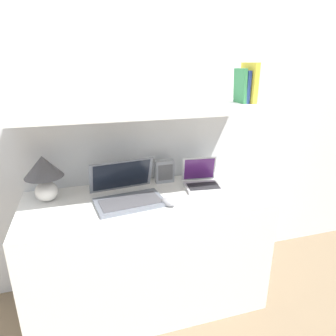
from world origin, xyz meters
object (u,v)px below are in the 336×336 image
laptop_small (202,181)px  book_yellow (249,83)px  computer_mouse (168,202)px  laptop_large (127,193)px  book_green (240,86)px  table_lamp (44,173)px  book_blue (244,87)px  router_box (164,171)px

laptop_small → book_yellow: size_ratio=1.04×
laptop_small → computer_mouse: laptop_small is taller
laptop_large → computer_mouse: size_ratio=3.53×
laptop_small → book_green: book_green is taller
table_lamp → book_green: bearing=-2.9°
table_lamp → laptop_large: (0.45, -0.14, -0.13)m
table_lamp → book_blue: 1.29m
table_lamp → computer_mouse: 0.73m
book_green → laptop_large: bearing=-174.1°
book_yellow → computer_mouse: bearing=-160.5°
laptop_small → book_blue: book_blue is taller
router_box → book_yellow: bearing=-16.3°
laptop_large → computer_mouse: laptop_large is taller
router_box → book_green: book_green is taller
router_box → book_blue: size_ratio=0.80×
table_lamp → book_yellow: (1.24, -0.06, 0.48)m
laptop_large → book_blue: 0.96m
laptop_large → laptop_small: size_ratio=1.72×
laptop_large → book_blue: size_ratio=2.22×
computer_mouse → book_yellow: 0.88m
laptop_large → router_box: laptop_large is taller
table_lamp → router_box: bearing=6.6°
computer_mouse → router_box: router_box is taller
computer_mouse → book_yellow: (0.58, 0.20, 0.63)m
table_lamp → computer_mouse: size_ratio=2.29×
table_lamp → router_box: (0.74, 0.09, -0.10)m
book_yellow → book_green: bearing=180.0°
router_box → table_lamp: bearing=-173.4°
laptop_small → table_lamp: bearing=175.9°
computer_mouse → book_green: book_green is taller
router_box → book_yellow: (0.50, -0.15, 0.57)m
table_lamp → book_blue: bearing=-2.9°
laptop_large → laptop_small: 0.50m
computer_mouse → book_green: size_ratio=0.59×
book_green → book_blue: bearing=0.0°
laptop_small → book_green: size_ratio=1.21×
laptop_large → book_yellow: (0.79, 0.08, 0.60)m
computer_mouse → book_green: 0.83m
table_lamp → router_box: size_ratio=1.79×
computer_mouse → book_blue: size_ratio=0.63×
laptop_small → book_blue: 0.64m
book_yellow → book_blue: bearing=180.0°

